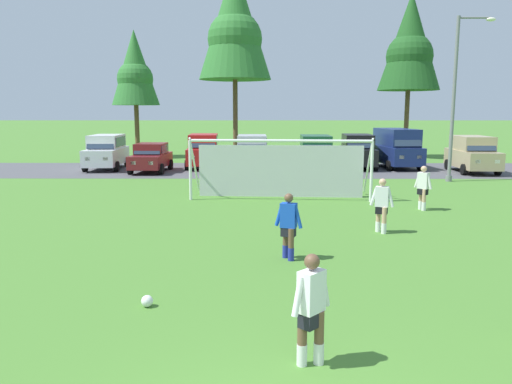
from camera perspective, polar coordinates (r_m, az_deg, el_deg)
The scene contains 20 objects.
ground_plane at distance 19.62m, azimuth 1.34°, elevation -1.38°, with size 400.00×400.00×0.00m, color #477A2D.
parking_lot_strip at distance 31.22m, azimuth 1.00°, elevation 2.56°, with size 52.00×8.40×0.01m, color #4C4C51.
soccer_ball at distance 9.68m, azimuth -12.34°, elevation -12.09°, with size 0.22×0.22×0.22m.
soccer_goal at distance 20.93m, azimuth 2.79°, elevation 2.85°, with size 7.52×2.40×2.57m.
player_striker_near at distance 7.25m, azimuth 6.32°, elevation -13.26°, with size 0.62×0.54×1.64m.
player_defender_far at distance 15.29m, azimuth 14.18°, elevation -1.53°, with size 0.68×0.43×1.64m.
player_winger_left at distance 19.28m, azimuth 18.55°, elevation 0.44°, with size 0.53×0.63×1.64m.
player_winger_right at distance 12.19m, azimuth 3.73°, elevation -3.95°, with size 0.69×0.41×1.64m.
parked_car_slot_far_left at distance 32.94m, azimuth -16.72°, elevation 4.46°, with size 2.29×4.68×2.16m.
parked_car_slot_left at distance 30.75m, azimuth -11.92°, elevation 3.89°, with size 2.13×4.25×1.72m.
parked_car_slot_center_left at distance 32.54m, azimuth -6.01°, elevation 4.74°, with size 2.31×4.69×2.16m.
parked_car_slot_center at distance 31.02m, azimuth -0.45°, elevation 4.57°, with size 2.18×4.62×2.16m.
parked_car_slot_center_right at distance 31.03m, azimuth 6.84°, elevation 4.51°, with size 2.23×4.65×2.16m.
parked_car_slot_right at distance 32.73m, azimuth 11.54°, elevation 4.63°, with size 2.34×4.71×2.16m.
parked_car_slot_far_right at distance 33.47m, azimuth 15.78°, elevation 4.96°, with size 2.48×4.94×2.52m.
parked_car_slot_end at distance 32.58m, azimuth 23.50°, elevation 4.04°, with size 2.30×4.68×2.16m.
tree_left_edge at distance 41.14m, azimuth -13.69°, elevation 13.37°, with size 3.71×3.71×9.90m.
tree_mid_left at distance 38.66m, azimuth -2.44°, elevation 18.51°, with size 5.38×5.38×14.35m.
tree_center_back at distance 41.58m, azimuth 17.21°, elevation 15.78°, with size 4.73×4.73×12.61m.
street_lamp at distance 27.77m, azimuth 21.99°, elevation 9.96°, with size 2.00×0.32×8.31m.
Camera 1 is at (-0.32, -4.28, 3.58)m, focal length 34.97 mm.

